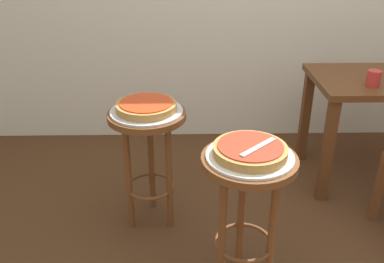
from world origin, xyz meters
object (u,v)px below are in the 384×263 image
pizza_foreground (250,150)px  pizza_server_knife (258,147)px  cup_near_edge (374,78)px  stool_foreground (247,191)px  serving_plate_foreground (250,156)px  stool_middle (148,141)px  serving_plate_middle (147,111)px  pizza_middle (146,106)px

pizza_foreground → pizza_server_knife: bearing=-33.7°
pizza_foreground → cup_near_edge: bearing=43.1°
stool_foreground → serving_plate_foreground: 0.18m
cup_near_edge → serving_plate_foreground: bearing=-136.9°
cup_near_edge → stool_middle: bearing=-167.1°
stool_foreground → serving_plate_middle: serving_plate_middle is taller
cup_near_edge → stool_foreground: bearing=-136.9°
pizza_middle → pizza_server_knife: pizza_server_knife is taller
pizza_middle → serving_plate_middle: bearing=90.0°
cup_near_edge → pizza_server_knife: (-0.81, -0.81, -0.01)m
stool_middle → stool_foreground: bearing=-45.7°
cup_near_edge → pizza_foreground: bearing=-136.9°
stool_middle → serving_plate_middle: (0.00, -0.00, 0.18)m
pizza_foreground → stool_middle: pizza_foreground is taller
pizza_server_knife → pizza_middle: bearing=91.5°
serving_plate_foreground → serving_plate_middle: (-0.48, 0.49, 0.00)m
pizza_foreground → stool_foreground: bearing=-3.6°
stool_foreground → stool_middle: bearing=134.3°
pizza_middle → cup_near_edge: 1.35m
stool_foreground → cup_near_edge: (0.84, 0.79, 0.25)m
pizza_foreground → serving_plate_foreground: bearing=3.6°
stool_middle → cup_near_edge: bearing=12.9°
serving_plate_middle → cup_near_edge: 1.35m
serving_plate_middle → pizza_middle: (0.00, -0.00, 0.03)m
stool_middle → pizza_foreground: bearing=-45.7°
serving_plate_middle → serving_plate_foreground: bearing=-45.7°
pizza_server_knife → serving_plate_middle: bearing=91.5°
stool_foreground → serving_plate_middle: bearing=134.3°
cup_near_edge → pizza_middle: bearing=-167.1°
serving_plate_middle → pizza_server_knife: 0.72m
stool_middle → serving_plate_foreground: bearing=-45.7°
stool_foreground → serving_plate_middle: size_ratio=1.80×
stool_foreground → pizza_foreground: bearing=176.4°
stool_foreground → stool_middle: same height
cup_near_edge → serving_plate_middle: bearing=-167.1°
serving_plate_foreground → stool_middle: bearing=134.3°
pizza_middle → cup_near_edge: cup_near_edge is taller
cup_near_edge → pizza_server_knife: bearing=-135.1°
stool_foreground → cup_near_edge: 1.18m
stool_middle → pizza_server_knife: pizza_server_knife is taller
pizza_foreground → cup_near_edge: cup_near_edge is taller
stool_foreground → pizza_middle: size_ratio=2.18×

